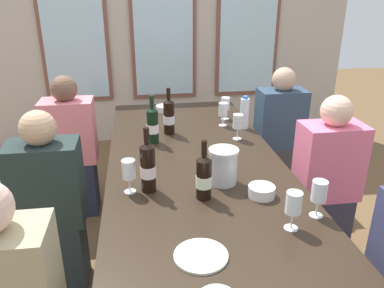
{
  "coord_description": "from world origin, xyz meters",
  "views": [
    {
      "loc": [
        -0.32,
        -2.01,
        1.69
      ],
      "look_at": [
        0.0,
        0.17,
        0.79
      ],
      "focal_mm": 35.84,
      "sensor_mm": 36.0,
      "label": 1
    }
  ],
  "objects_px": {
    "wine_glass_5": "(223,110)",
    "wine_bottle_2": "(153,125)",
    "wine_bottle_1": "(148,167)",
    "seated_person_4": "(51,209)",
    "wine_glass_2": "(294,204)",
    "wine_glass_0": "(238,123)",
    "seated_person_5": "(326,184)",
    "white_plate_0": "(201,256)",
    "water_bottle": "(245,113)",
    "tasting_bowl_1": "(262,191)",
    "metal_pitcher": "(223,166)",
    "wine_glass_4": "(129,171)",
    "seated_person_3": "(279,137)",
    "wine_bottle_0": "(169,116)",
    "wine_glass_1": "(319,193)",
    "wine_bottle_3": "(204,177)",
    "tasting_bowl_0": "(164,108)",
    "dining_table": "(196,172)",
    "wine_glass_3": "(226,104)",
    "seated_person_2": "(72,151)"
  },
  "relations": [
    {
      "from": "white_plate_0",
      "to": "seated_person_4",
      "type": "relative_size",
      "value": 0.19
    },
    {
      "from": "wine_bottle_2",
      "to": "wine_glass_2",
      "type": "height_order",
      "value": "wine_bottle_2"
    },
    {
      "from": "wine_glass_3",
      "to": "wine_glass_5",
      "type": "height_order",
      "value": "same"
    },
    {
      "from": "metal_pitcher",
      "to": "wine_glass_5",
      "type": "xyz_separation_m",
      "value": [
        0.2,
        0.88,
        0.02
      ]
    },
    {
      "from": "metal_pitcher",
      "to": "wine_glass_2",
      "type": "xyz_separation_m",
      "value": [
        0.2,
        -0.45,
        0.03
      ]
    },
    {
      "from": "wine_bottle_1",
      "to": "wine_glass_5",
      "type": "height_order",
      "value": "wine_bottle_1"
    },
    {
      "from": "wine_bottle_0",
      "to": "wine_glass_4",
      "type": "relative_size",
      "value": 1.86
    },
    {
      "from": "seated_person_3",
      "to": "seated_person_2",
      "type": "bearing_deg",
      "value": -177.85
    },
    {
      "from": "metal_pitcher",
      "to": "wine_glass_4",
      "type": "height_order",
      "value": "metal_pitcher"
    },
    {
      "from": "wine_glass_0",
      "to": "wine_glass_3",
      "type": "xyz_separation_m",
      "value": [
        0.01,
        0.43,
        0.0
      ]
    },
    {
      "from": "wine_bottle_0",
      "to": "wine_glass_5",
      "type": "bearing_deg",
      "value": 14.31
    },
    {
      "from": "tasting_bowl_1",
      "to": "wine_glass_4",
      "type": "bearing_deg",
      "value": 167.94
    },
    {
      "from": "water_bottle",
      "to": "wine_glass_5",
      "type": "height_order",
      "value": "water_bottle"
    },
    {
      "from": "wine_glass_4",
      "to": "seated_person_3",
      "type": "distance_m",
      "value": 1.71
    },
    {
      "from": "dining_table",
      "to": "wine_glass_3",
      "type": "height_order",
      "value": "wine_glass_3"
    },
    {
      "from": "water_bottle",
      "to": "wine_glass_1",
      "type": "bearing_deg",
      "value": -89.61
    },
    {
      "from": "wine_glass_3",
      "to": "wine_glass_4",
      "type": "relative_size",
      "value": 1.0
    },
    {
      "from": "wine_bottle_2",
      "to": "wine_glass_0",
      "type": "relative_size",
      "value": 1.83
    },
    {
      "from": "tasting_bowl_0",
      "to": "wine_glass_5",
      "type": "relative_size",
      "value": 0.81
    },
    {
      "from": "wine_glass_5",
      "to": "wine_bottle_2",
      "type": "bearing_deg",
      "value": -153.84
    },
    {
      "from": "wine_bottle_1",
      "to": "tasting_bowl_1",
      "type": "bearing_deg",
      "value": -14.31
    },
    {
      "from": "water_bottle",
      "to": "seated_person_3",
      "type": "relative_size",
      "value": 0.22
    },
    {
      "from": "white_plate_0",
      "to": "water_bottle",
      "type": "height_order",
      "value": "water_bottle"
    },
    {
      "from": "wine_bottle_1",
      "to": "seated_person_3",
      "type": "xyz_separation_m",
      "value": [
        1.13,
        1.15,
        -0.34
      ]
    },
    {
      "from": "wine_bottle_2",
      "to": "wine_glass_3",
      "type": "distance_m",
      "value": 0.71
    },
    {
      "from": "white_plate_0",
      "to": "wine_glass_0",
      "type": "bearing_deg",
      "value": 69.15
    },
    {
      "from": "white_plate_0",
      "to": "dining_table",
      "type": "bearing_deg",
      "value": 82.31
    },
    {
      "from": "wine_glass_1",
      "to": "wine_glass_5",
      "type": "bearing_deg",
      "value": 96.82
    },
    {
      "from": "wine_bottle_2",
      "to": "wine_glass_2",
      "type": "distance_m",
      "value": 1.19
    },
    {
      "from": "wine_glass_3",
      "to": "wine_bottle_0",
      "type": "bearing_deg",
      "value": -151.55
    },
    {
      "from": "metal_pitcher",
      "to": "tasting_bowl_1",
      "type": "height_order",
      "value": "metal_pitcher"
    },
    {
      "from": "wine_glass_0",
      "to": "wine_bottle_0",
      "type": "bearing_deg",
      "value": 158.18
    },
    {
      "from": "wine_glass_3",
      "to": "seated_person_4",
      "type": "height_order",
      "value": "seated_person_4"
    },
    {
      "from": "wine_bottle_1",
      "to": "wine_glass_1",
      "type": "relative_size",
      "value": 1.93
    },
    {
      "from": "metal_pitcher",
      "to": "wine_glass_4",
      "type": "distance_m",
      "value": 0.48
    },
    {
      "from": "wine_glass_0",
      "to": "seated_person_5",
      "type": "relative_size",
      "value": 0.16
    },
    {
      "from": "dining_table",
      "to": "wine_glass_1",
      "type": "distance_m",
      "value": 0.8
    },
    {
      "from": "seated_person_3",
      "to": "wine_glass_1",
      "type": "bearing_deg",
      "value": -104.81
    },
    {
      "from": "wine_bottle_3",
      "to": "water_bottle",
      "type": "xyz_separation_m",
      "value": [
        0.46,
        0.94,
        0.0
      ]
    },
    {
      "from": "wine_glass_4",
      "to": "seated_person_5",
      "type": "xyz_separation_m",
      "value": [
        1.22,
        0.3,
        -0.33
      ]
    },
    {
      "from": "water_bottle",
      "to": "wine_glass_4",
      "type": "relative_size",
      "value": 1.38
    },
    {
      "from": "wine_bottle_1",
      "to": "tasting_bowl_0",
      "type": "height_order",
      "value": "wine_bottle_1"
    },
    {
      "from": "wine_bottle_1",
      "to": "seated_person_4",
      "type": "distance_m",
      "value": 0.7
    },
    {
      "from": "seated_person_2",
      "to": "seated_person_3",
      "type": "xyz_separation_m",
      "value": [
        1.68,
        0.06,
        0.0
      ]
    },
    {
      "from": "seated_person_2",
      "to": "seated_person_5",
      "type": "height_order",
      "value": "same"
    },
    {
      "from": "water_bottle",
      "to": "seated_person_5",
      "type": "relative_size",
      "value": 0.22
    },
    {
      "from": "dining_table",
      "to": "wine_bottle_2",
      "type": "xyz_separation_m",
      "value": [
        -0.23,
        0.36,
        0.19
      ]
    },
    {
      "from": "dining_table",
      "to": "wine_bottle_0",
      "type": "distance_m",
      "value": 0.56
    },
    {
      "from": "seated_person_4",
      "to": "seated_person_3",
      "type": "bearing_deg",
      "value": 28.31
    },
    {
      "from": "white_plate_0",
      "to": "water_bottle",
      "type": "relative_size",
      "value": 0.87
    }
  ]
}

